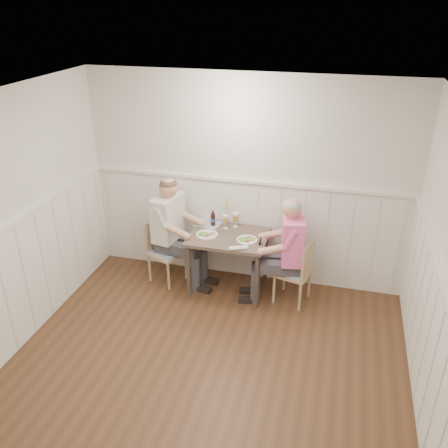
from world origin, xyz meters
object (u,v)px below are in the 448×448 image
chair_left (164,248)px  diner_cream (172,238)px  chair_right (297,270)px  man_in_pink (287,259)px  dining_table (228,243)px  grass_vase (225,212)px  beer_bottle (213,219)px

chair_left → diner_cream: 0.19m
chair_right → man_in_pink: (-0.12, -0.00, 0.13)m
dining_table → chair_left: chair_left is taller
diner_cream → dining_table: bearing=-3.6°
chair_left → man_in_pink: (1.58, -0.09, 0.13)m
chair_right → grass_vase: 1.15m
chair_left → beer_bottle: bearing=17.8°
chair_left → diner_cream: (0.11, 0.02, 0.15)m
man_in_pink → beer_bottle: size_ratio=6.54×
dining_table → man_in_pink: (0.73, -0.06, -0.08)m
dining_table → grass_vase: bearing=111.2°
chair_right → grass_vase: (-0.97, 0.37, 0.48)m
man_in_pink → grass_vase: bearing=156.5°
beer_bottle → grass_vase: bearing=35.2°
grass_vase → beer_bottle: bearing=-144.8°
chair_left → man_in_pink: size_ratio=0.60×
diner_cream → beer_bottle: size_ratio=6.83×
beer_bottle → grass_vase: (0.13, 0.09, 0.08)m
chair_left → grass_vase: bearing=21.3°
grass_vase → diner_cream: bearing=-157.0°
diner_cream → beer_bottle: (0.49, 0.17, 0.25)m
chair_right → beer_bottle: size_ratio=3.89×
chair_left → chair_right: bearing=-2.8°
chair_right → man_in_pink: 0.18m
dining_table → chair_left: bearing=178.3°
chair_right → chair_left: chair_left is taller
man_in_pink → grass_vase: size_ratio=3.63×
chair_right → man_in_pink: bearing=-179.4°
dining_table → chair_right: (0.85, -0.06, -0.21)m
beer_bottle → diner_cream: bearing=-160.7°
diner_cream → chair_right: bearing=-3.8°
man_in_pink → beer_bottle: 1.06m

